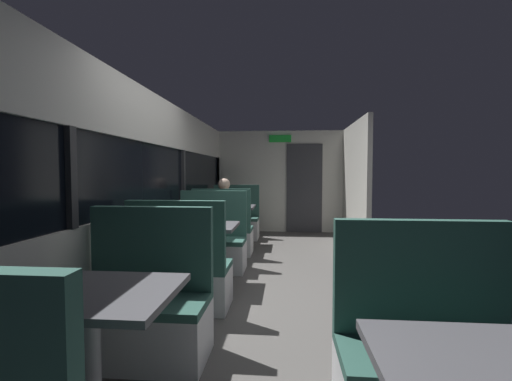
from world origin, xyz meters
TOP-DOWN VIEW (x-y plane):
  - ground_plane at (0.00, 0.00)m, footprint 3.30×9.20m
  - carriage_window_panel_left at (-1.45, 0.00)m, footprint 0.09×8.48m
  - carriage_end_bulkhead at (0.06, 4.19)m, footprint 2.90×0.11m
  - carriage_aisle_panel_right at (1.45, 3.00)m, footprint 0.08×2.40m
  - dining_table_near_window at (-0.89, -2.09)m, footprint 0.90×0.70m
  - bench_near_window_facing_entry at (-0.89, -1.39)m, footprint 0.95×0.50m
  - dining_table_mid_window at (-0.89, 0.23)m, footprint 0.90×0.70m
  - bench_mid_window_facing_end at (-0.89, -0.47)m, footprint 0.95×0.50m
  - bench_mid_window_facing_entry at (-0.89, 0.93)m, footprint 0.95×0.50m
  - dining_table_far_window at (-0.89, 2.55)m, footprint 0.90×0.70m
  - bench_far_window_facing_end at (-0.89, 1.85)m, footprint 0.95×0.50m
  - bench_far_window_facing_entry at (-0.89, 3.25)m, footprint 0.95×0.50m
  - bench_front_aisle_facing_entry at (0.89, -1.99)m, footprint 0.95×0.50m
  - seated_passenger at (-0.89, 1.93)m, footprint 0.47×0.55m
  - coffee_cup_primary at (-0.85, 2.43)m, footprint 0.07×0.07m

SIDE VIEW (x-z plane):
  - ground_plane at x=0.00m, z-range -0.02..0.00m
  - bench_near_window_facing_entry at x=-0.89m, z-range -0.22..0.88m
  - bench_mid_window_facing_end at x=-0.89m, z-range -0.22..0.88m
  - bench_mid_window_facing_entry at x=-0.89m, z-range -0.22..0.88m
  - bench_far_window_facing_end at x=-0.89m, z-range -0.22..0.88m
  - bench_far_window_facing_entry at x=-0.89m, z-range -0.22..0.88m
  - bench_front_aisle_facing_entry at x=0.89m, z-range -0.22..0.88m
  - seated_passenger at x=-0.89m, z-range -0.09..1.17m
  - dining_table_near_window at x=-0.89m, z-range 0.27..1.01m
  - dining_table_mid_window at x=-0.89m, z-range 0.27..1.01m
  - dining_table_far_window at x=-0.89m, z-range 0.27..1.01m
  - coffee_cup_primary at x=-0.85m, z-range 0.74..0.83m
  - carriage_window_panel_left at x=-1.45m, z-range -0.04..2.26m
  - carriage_end_bulkhead at x=0.06m, z-range -0.01..2.29m
  - carriage_aisle_panel_right at x=1.45m, z-range 0.00..2.30m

